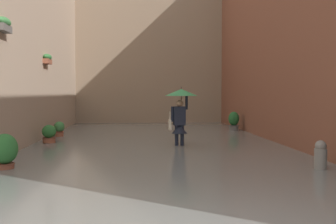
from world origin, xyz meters
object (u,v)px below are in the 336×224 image
(potted_plant_mid_left, at_px, (234,122))
(mooring_bollard, at_px, (321,158))
(potted_plant_mid_right, at_px, (59,130))
(potted_plant_near_right, at_px, (49,135))
(person_wading, at_px, (180,105))
(potted_plant_far_right, at_px, (5,152))

(potted_plant_mid_left, height_order, mooring_bollard, potted_plant_mid_left)
(potted_plant_mid_right, height_order, potted_plant_near_right, potted_plant_near_right)
(person_wading, bearing_deg, potted_plant_far_right, 41.23)
(potted_plant_mid_right, xyz_separation_m, potted_plant_mid_left, (-7.28, -1.95, 0.11))
(person_wading, xyz_separation_m, mooring_bollard, (-2.70, 4.25, -1.04))
(potted_plant_mid_right, distance_m, potted_plant_far_right, 6.82)
(person_wading, bearing_deg, potted_plant_mid_left, -119.94)
(person_wading, xyz_separation_m, potted_plant_mid_right, (4.39, -3.06, -1.03))
(potted_plant_far_right, relative_size, mooring_bollard, 1.18)
(potted_plant_mid_left, distance_m, potted_plant_far_right, 11.32)
(person_wading, relative_size, mooring_bollard, 2.59)
(potted_plant_mid_right, relative_size, mooring_bollard, 0.93)
(potted_plant_near_right, xyz_separation_m, potted_plant_mid_left, (-7.23, -3.97, 0.12))
(potted_plant_mid_right, height_order, potted_plant_mid_left, potted_plant_mid_left)
(potted_plant_far_right, bearing_deg, potted_plant_near_right, -89.24)
(person_wading, distance_m, potted_plant_far_right, 5.77)
(person_wading, xyz_separation_m, potted_plant_far_right, (4.28, 3.75, -0.91))
(potted_plant_far_right, bearing_deg, mooring_bollard, 175.95)
(potted_plant_mid_right, bearing_deg, mooring_bollard, 134.13)
(potted_plant_mid_left, xyz_separation_m, mooring_bollard, (0.18, 9.26, -0.12))
(person_wading, height_order, potted_plant_mid_right, person_wading)
(person_wading, height_order, potted_plant_far_right, person_wading)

